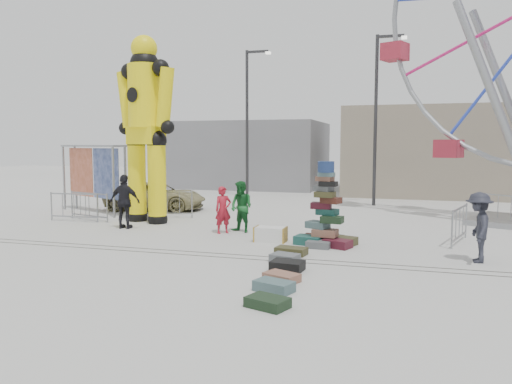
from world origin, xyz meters
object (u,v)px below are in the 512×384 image
(steamer_trunk, at_px, (271,234))
(barricade_dummy_b, at_px, (89,206))
(banner_scaffold, at_px, (93,162))
(pedestrian_green, at_px, (241,207))
(pedestrian_red, at_px, (223,210))
(pedestrian_grey, at_px, (479,227))
(suitcase_tower, at_px, (326,222))
(barricade_dummy_a, at_px, (74,207))
(lamp_post_right, at_px, (378,111))
(barricade_wheel_front, at_px, (459,225))
(barricade_wheel_back, at_px, (511,210))
(lamp_post_left, at_px, (249,116))
(parked_suv, at_px, (156,196))
(pedestrian_black, at_px, (125,202))
(barricade_dummy_c, at_px, (167,204))
(crash_test_dummy, at_px, (146,122))

(steamer_trunk, xyz_separation_m, barricade_dummy_b, (-7.79, 2.08, 0.33))
(banner_scaffold, relative_size, pedestrian_green, 2.30)
(pedestrian_red, height_order, pedestrian_grey, pedestrian_grey)
(suitcase_tower, relative_size, steamer_trunk, 2.59)
(pedestrian_green, bearing_deg, suitcase_tower, -0.42)
(banner_scaffold, height_order, barricade_dummy_a, banner_scaffold)
(lamp_post_right, bearing_deg, barricade_wheel_front, -71.60)
(banner_scaffold, distance_m, pedestrian_red, 7.80)
(suitcase_tower, xyz_separation_m, steamer_trunk, (-1.67, 0.03, -0.46))
(lamp_post_right, bearing_deg, barricade_wheel_back, -41.71)
(lamp_post_right, distance_m, pedestrian_grey, 12.04)
(lamp_post_left, xyz_separation_m, pedestrian_grey, (10.06, -13.07, -3.60))
(parked_suv, bearing_deg, pedestrian_green, -136.91)
(banner_scaffold, xyz_separation_m, pedestrian_red, (7.03, -3.08, -1.40))
(barricade_wheel_back, relative_size, pedestrian_black, 1.06)
(pedestrian_grey, bearing_deg, lamp_post_right, -163.50)
(barricade_wheel_front, bearing_deg, suitcase_tower, 127.07)
(barricade_dummy_b, relative_size, pedestrian_grey, 1.14)
(pedestrian_green, bearing_deg, barricade_dummy_c, 172.48)
(barricade_dummy_a, distance_m, pedestrian_grey, 14.10)
(banner_scaffold, bearing_deg, barricade_wheel_front, 13.26)
(parked_suv, bearing_deg, pedestrian_red, -141.96)
(lamp_post_right, bearing_deg, pedestrian_black, -131.19)
(steamer_trunk, distance_m, barricade_dummy_c, 6.32)
(lamp_post_left, xyz_separation_m, pedestrian_black, (-1.04, -11.18, -3.54))
(barricade_dummy_b, bearing_deg, pedestrian_red, 3.99)
(barricade_wheel_front, xyz_separation_m, barricade_wheel_back, (2.16, 4.14, 0.00))
(banner_scaffold, height_order, pedestrian_red, banner_scaffold)
(barricade_dummy_c, distance_m, pedestrian_green, 4.50)
(suitcase_tower, distance_m, pedestrian_black, 7.18)
(crash_test_dummy, bearing_deg, suitcase_tower, -1.14)
(lamp_post_left, distance_m, crash_test_dummy, 9.74)
(banner_scaffold, xyz_separation_m, pedestrian_black, (3.43, -3.18, -1.23))
(lamp_post_left, xyz_separation_m, banner_scaffold, (-4.47, -8.00, -2.30))
(barricade_dummy_c, bearing_deg, barricade_dummy_a, -160.44)
(lamp_post_left, height_order, parked_suv, lamp_post_left)
(lamp_post_left, relative_size, barricade_wheel_front, 4.00)
(banner_scaffold, xyz_separation_m, barricade_wheel_back, (16.50, 1.51, -1.63))
(lamp_post_left, bearing_deg, pedestrian_black, -95.29)
(barricade_dummy_a, xyz_separation_m, barricade_dummy_c, (2.97, 1.86, 0.00))
(pedestrian_grey, bearing_deg, steamer_trunk, -99.73)
(lamp_post_right, relative_size, steamer_trunk, 8.46)
(suitcase_tower, distance_m, barricade_wheel_front, 4.03)
(banner_scaffold, distance_m, pedestrian_black, 4.84)
(pedestrian_black, bearing_deg, barricade_dummy_b, -30.98)
(pedestrian_black, height_order, pedestrian_grey, pedestrian_black)
(steamer_trunk, distance_m, barricade_wheel_back, 9.40)
(banner_scaffold, bearing_deg, barricade_dummy_c, 16.71)
(lamp_post_right, distance_m, barricade_wheel_back, 7.81)
(steamer_trunk, bearing_deg, pedestrian_green, 136.75)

